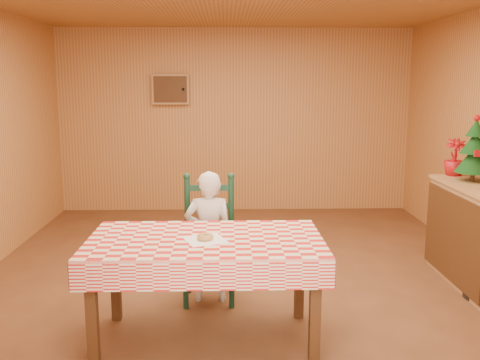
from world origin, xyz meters
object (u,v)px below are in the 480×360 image
at_px(shelf_unit, 480,236).
at_px(ladder_chair, 209,242).
at_px(dining_table, 206,249).
at_px(christmas_tree, 474,151).
at_px(seated_child, 209,237).

bearing_deg(shelf_unit, ladder_chair, -174.47).
distance_m(dining_table, christmas_tree, 2.83).
height_order(shelf_unit, christmas_tree, christmas_tree).
bearing_deg(christmas_tree, seated_child, -167.55).
bearing_deg(ladder_chair, christmas_tree, 11.18).
relative_size(dining_table, christmas_tree, 2.67).
distance_m(seated_child, christmas_tree, 2.61).
distance_m(seated_child, shelf_unit, 2.48).
relative_size(dining_table, ladder_chair, 1.53).
bearing_deg(dining_table, seated_child, 90.00).
distance_m(ladder_chair, christmas_tree, 2.61).
bearing_deg(ladder_chair, seated_child, -90.00).
distance_m(dining_table, seated_child, 0.74).
xyz_separation_m(dining_table, ladder_chair, (-0.00, 0.79, -0.18)).
relative_size(ladder_chair, seated_child, 0.96).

